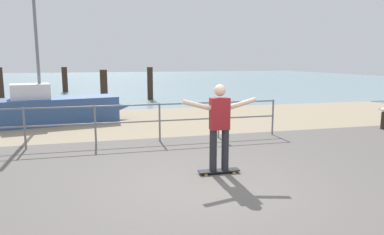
{
  "coord_description": "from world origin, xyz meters",
  "views": [
    {
      "loc": [
        -1.81,
        -5.56,
        2.18
      ],
      "look_at": [
        0.17,
        2.0,
        0.9
      ],
      "focal_mm": 32.88,
      "sensor_mm": 36.0,
      "label": 1
    }
  ],
  "objects": [
    {
      "name": "ground_plane",
      "position": [
        0.0,
        -1.0,
        0.0
      ],
      "size": [
        24.0,
        10.0,
        0.04
      ],
      "primitive_type": "cube",
      "color": "#605B56",
      "rests_on": "ground"
    },
    {
      "name": "sailboat",
      "position": [
        -3.31,
        7.23,
        0.52
      ],
      "size": [
        5.07,
        2.31,
        5.28
      ],
      "color": "#335184",
      "rests_on": "ground"
    },
    {
      "name": "sea_surface",
      "position": [
        0.0,
        35.0,
        0.0
      ],
      "size": [
        72.0,
        50.0,
        0.04
      ],
      "primitive_type": "cube",
      "color": "#75939E",
      "rests_on": "ground"
    },
    {
      "name": "skateboarder",
      "position": [
        0.35,
        0.62,
        1.02
      ],
      "size": [
        1.45,
        0.22,
        1.65
      ],
      "color": "#26262B",
      "rests_on": "skateboard"
    },
    {
      "name": "beach_strip",
      "position": [
        0.0,
        7.0,
        0.0
      ],
      "size": [
        24.0,
        6.0,
        0.04
      ],
      "primitive_type": "cube",
      "color": "tan",
      "rests_on": "ground"
    },
    {
      "name": "groyne_post_1",
      "position": [
        -4.1,
        19.92,
        0.86
      ],
      "size": [
        0.37,
        0.37,
        1.71
      ],
      "primitive_type": "cylinder",
      "color": "#332319",
      "rests_on": "ground"
    },
    {
      "name": "groyne_post_0",
      "position": [
        -6.6,
        13.64,
        0.91
      ],
      "size": [
        0.37,
        0.37,
        1.83
      ],
      "primitive_type": "cylinder",
      "color": "#332319",
      "rests_on": "ground"
    },
    {
      "name": "groyne_post_3",
      "position": [
        0.89,
        13.85,
        0.9
      ],
      "size": [
        0.31,
        0.31,
        1.8
      ],
      "primitive_type": "cylinder",
      "color": "#332319",
      "rests_on": "ground"
    },
    {
      "name": "groyne_post_2",
      "position": [
        -1.61,
        12.9,
        0.85
      ],
      "size": [
        0.36,
        0.36,
        1.7
      ],
      "primitive_type": "cylinder",
      "color": "#332319",
      "rests_on": "ground"
    },
    {
      "name": "bollard_short",
      "position": [
        6.83,
        3.46,
        0.28
      ],
      "size": [
        0.18,
        0.18,
        0.56
      ],
      "primitive_type": "cylinder",
      "color": "#332319",
      "rests_on": "ground"
    },
    {
      "name": "skateboard",
      "position": [
        0.35,
        0.62,
        0.07
      ],
      "size": [
        0.8,
        0.22,
        0.08
      ],
      "color": "black",
      "rests_on": "ground"
    },
    {
      "name": "railing_fence",
      "position": [
        -1.96,
        3.6,
        0.7
      ],
      "size": [
        10.03,
        0.05,
        1.05
      ],
      "color": "slate",
      "rests_on": "ground"
    }
  ]
}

